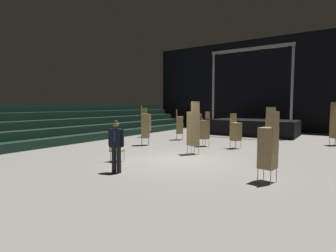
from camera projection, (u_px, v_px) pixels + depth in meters
ground_plane at (177, 161)px, 10.69m from camera, size 22.00×30.00×0.10m
arena_end_wall at (268, 85)px, 22.82m from camera, size 22.00×0.30×8.00m
bleacher_bank_left at (61, 123)px, 16.47m from camera, size 3.75×24.00×2.25m
stage_riser at (254, 126)px, 19.67m from camera, size 5.93×3.27×6.17m
man_with_tie at (116, 143)px, 8.63m from camera, size 0.57×0.33×1.74m
chair_stack_front_left at (204, 129)px, 14.26m from camera, size 0.61×0.61×1.88m
chair_stack_front_right at (147, 122)px, 18.57m from camera, size 0.47×0.47×2.05m
chair_stack_mid_left at (336, 124)px, 14.56m from camera, size 0.62×0.62×2.39m
chair_stack_mid_right at (193, 128)px, 11.93m from camera, size 0.61×0.61×2.39m
chair_stack_mid_centre at (268, 147)px, 7.57m from camera, size 0.52×0.52×2.05m
chair_stack_rear_left at (236, 131)px, 13.54m from camera, size 0.59×0.59×1.79m
chair_stack_rear_right at (271, 130)px, 12.11m from camera, size 0.48×0.48×2.14m
chair_stack_rear_centre at (145, 125)px, 14.63m from camera, size 0.62×0.62×2.22m
chair_stack_aisle_left at (180, 125)px, 16.95m from camera, size 0.60×0.60×1.96m
crew_worker_near_stage at (200, 124)px, 17.91m from camera, size 0.27×0.57×1.67m
loose_chair_near_man at (116, 148)px, 10.42m from camera, size 0.45×0.45×0.95m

